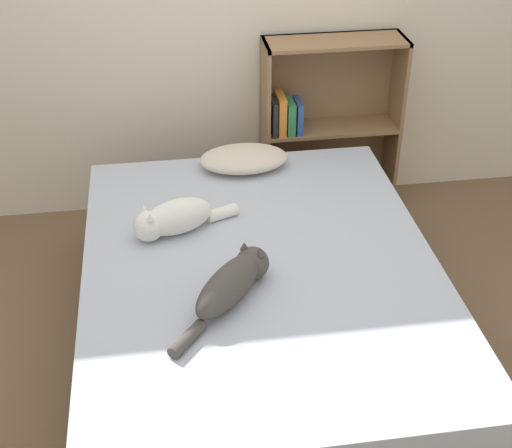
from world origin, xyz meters
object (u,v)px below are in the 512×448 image
Objects in this scene: cat_dark at (233,282)px; bed at (261,310)px; cat_light at (173,219)px; bookshelf at (324,122)px; pillow at (244,159)px.

bed is at bearing 3.92° from cat_dark.
bed is 0.56m from cat_light.
cat_dark is at bearing -115.71° from bookshelf.
pillow is at bearing 87.42° from bed.
bed is 0.88m from pillow.
cat_light is at bearing -133.12° from bookshelf.
bed is 1.40m from bookshelf.
cat_dark reaches higher than cat_light.
bookshelf reaches higher than cat_dark.
bookshelf is (0.56, 1.26, 0.27)m from bed.
bed is 1.95× the size of bookshelf.
cat_dark is 0.50× the size of bookshelf.
cat_light is 1.33m from bookshelf.
bookshelf is at bearing 13.53° from cat_dark.
cat_light is at bearing -125.71° from pillow.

